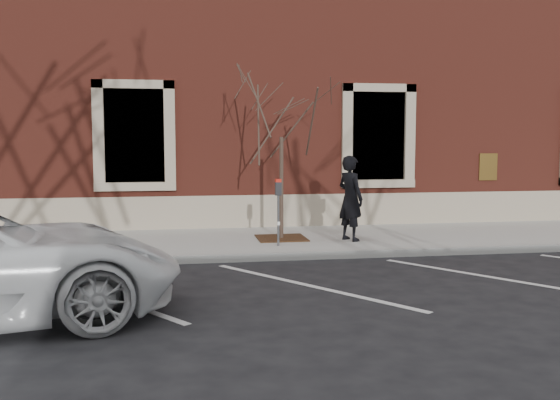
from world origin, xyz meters
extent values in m
plane|color=#28282B|center=(0.00, 0.00, 0.00)|extent=(120.00, 120.00, 0.00)
cube|color=#A4A29A|center=(0.00, 1.75, 0.07)|extent=(40.00, 3.50, 0.15)
cube|color=#9E9E99|center=(0.00, -0.05, 0.07)|extent=(40.00, 0.12, 0.15)
cube|color=maroon|center=(0.00, 7.75, 4.00)|extent=(40.00, 8.50, 8.00)
cube|color=gray|center=(0.00, 3.53, 0.55)|extent=(40.00, 0.06, 0.80)
cube|color=black|center=(-3.00, 3.65, 2.40)|extent=(1.40, 0.30, 2.20)
cube|color=gray|center=(-3.00, 3.48, 1.20)|extent=(1.90, 0.20, 0.20)
cube|color=black|center=(3.00, 3.65, 2.40)|extent=(1.40, 0.30, 2.20)
cube|color=gray|center=(3.00, 3.48, 1.20)|extent=(1.90, 0.20, 0.20)
imported|color=black|center=(1.62, 1.15, 1.06)|extent=(0.69, 0.79, 1.82)
cylinder|color=#595B60|center=(-0.01, 0.73, 0.67)|extent=(0.05, 0.05, 1.03)
cube|color=black|center=(-0.01, 0.73, 1.32)|extent=(0.12, 0.09, 0.27)
cube|color=red|center=(-0.01, 0.73, 1.48)|extent=(0.11, 0.09, 0.06)
cube|color=white|center=(-0.01, 0.68, 0.61)|extent=(0.05, 0.00, 0.07)
cube|color=#3F2314|center=(0.20, 1.63, 0.16)|extent=(1.06, 1.06, 0.03)
cylinder|color=#422F28|center=(0.20, 1.63, 1.26)|extent=(0.09, 0.09, 2.21)
camera|label=1|loc=(-2.06, -11.65, 2.30)|focal=40.00mm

